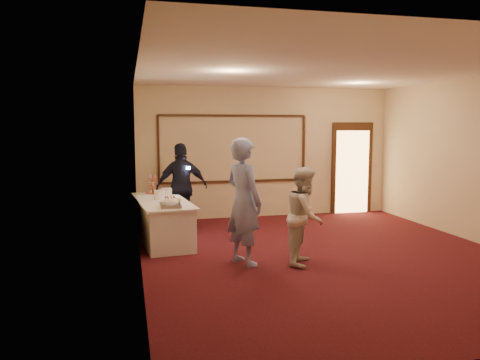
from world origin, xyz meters
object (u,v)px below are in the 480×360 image
cupcake_stand (153,186)px  plate_stack_b (167,193)px  tart (175,201)px  man (244,202)px  buffet_table (162,221)px  guest (182,187)px  plate_stack_a (159,195)px  pavlova_tray (170,203)px  woman (305,216)px

cupcake_stand → plate_stack_b: size_ratio=1.97×
tart → man: 1.72m
buffet_table → guest: 1.03m
plate_stack_a → tart: (0.24, -0.37, -0.06)m
plate_stack_a → tart: bearing=-56.7°
cupcake_stand → guest: guest is taller
buffet_table → tart: tart is taller
pavlova_tray → cupcake_stand: (-0.20, 1.72, 0.07)m
tart → woman: 2.46m
woman → guest: size_ratio=0.84×
cupcake_stand → plate_stack_a: (0.08, -0.80, -0.07)m
woman → man: bearing=108.2°
pavlova_tray → woman: bearing=-28.9°
plate_stack_a → plate_stack_b: size_ratio=0.94×
plate_stack_b → buffet_table: bearing=-112.2°
plate_stack_a → buffet_table: bearing=-65.0°
pavlova_tray → guest: size_ratio=0.27×
cupcake_stand → tart: bearing=-74.5°
plate_stack_a → plate_stack_b: (0.14, 0.17, 0.01)m
plate_stack_a → man: man is taller
cupcake_stand → plate_stack_a: bearing=-84.3°
cupcake_stand → man: bearing=-64.8°
pavlova_tray → tart: (0.13, 0.55, -0.05)m
pavlova_tray → man: (1.04, -0.90, 0.13)m
woman → cupcake_stand: bearing=67.1°
woman → buffet_table: bearing=76.3°
pavlova_tray → tart: 0.57m
man → woman: man is taller
cupcake_stand → woman: bearing=-52.4°
buffet_table → man: (1.11, -1.73, 0.59)m
plate_stack_a → plate_stack_b: plate_stack_b is taller
buffet_table → guest: bearing=59.7°
pavlova_tray → cupcake_stand: bearing=96.5°
cupcake_stand → guest: (0.57, -0.11, -0.03)m
pavlova_tray → plate_stack_a: pavlova_tray is taller
tart → guest: (0.25, 1.06, 0.09)m
pavlova_tray → tart: size_ratio=1.82×
plate_stack_b → tart: 0.55m
cupcake_stand → guest: size_ratio=0.23×
man → plate_stack_a: bearing=6.7°
guest → plate_stack_b: bearing=51.1°
pavlova_tray → woman: woman is taller
plate_stack_b → man: (1.01, -1.99, 0.12)m
buffet_table → plate_stack_b: bearing=67.8°
buffet_table → cupcake_stand: size_ratio=5.53×
tart → guest: 1.10m
plate_stack_a → woman: bearing=-44.0°
cupcake_stand → guest: bearing=-10.6°
buffet_table → woman: (2.04, -1.92, 0.36)m
guest → cupcake_stand: bearing=-15.7°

